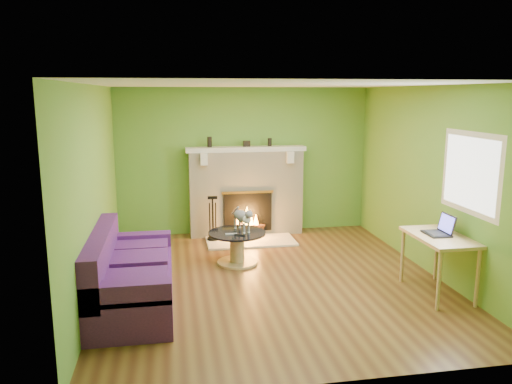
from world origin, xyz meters
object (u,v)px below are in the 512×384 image
(sofa, at_px, (128,277))
(coffee_table, at_px, (237,245))
(cat, at_px, (242,219))
(desk, at_px, (439,243))

(sofa, xyz_separation_m, coffee_table, (1.48, 1.26, -0.07))
(cat, bearing_deg, desk, -53.63)
(sofa, height_order, cat, sofa)
(desk, distance_m, cat, 2.77)
(coffee_table, distance_m, desk, 2.83)
(desk, height_order, cat, cat)
(sofa, height_order, coffee_table, sofa)
(desk, bearing_deg, coffee_table, 146.00)
(sofa, bearing_deg, cat, 40.03)
(coffee_table, xyz_separation_m, desk, (2.33, -1.57, 0.39))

